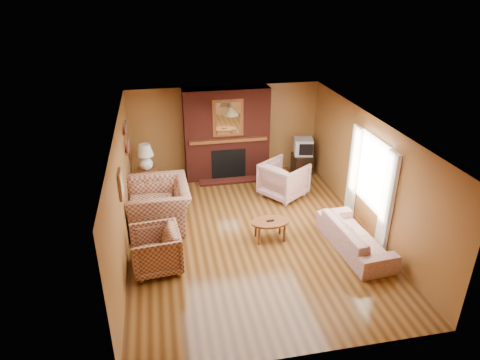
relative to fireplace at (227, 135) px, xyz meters
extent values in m
plane|color=#46270F|center=(0.00, -2.98, -1.18)|extent=(6.50, 6.50, 0.00)
plane|color=silver|center=(0.00, -2.98, 1.22)|extent=(6.50, 6.50, 0.00)
plane|color=#955E2E|center=(0.00, 0.27, 0.02)|extent=(6.50, 0.00, 6.50)
plane|color=#955E2E|center=(0.00, -6.23, 0.02)|extent=(6.50, 0.00, 6.50)
plane|color=#955E2E|center=(-2.50, -2.98, 0.02)|extent=(0.00, 6.50, 6.50)
plane|color=#955E2E|center=(2.50, -2.98, 0.02)|extent=(0.00, 6.50, 6.50)
cube|color=#531A12|center=(0.00, 0.02, 0.02)|extent=(2.20, 0.50, 2.40)
cube|color=black|center=(0.00, -0.21, -0.73)|extent=(0.90, 0.06, 0.80)
cube|color=#531A12|center=(0.00, -0.38, -1.15)|extent=(1.60, 0.35, 0.06)
cube|color=brown|center=(0.00, -0.25, -0.06)|extent=(2.00, 0.18, 0.08)
cube|color=brown|center=(0.00, -0.22, 0.52)|extent=(0.78, 0.05, 0.95)
cube|color=white|center=(0.00, -0.25, 0.52)|extent=(0.62, 0.02, 0.80)
cube|color=beige|center=(2.44, -3.93, -0.13)|extent=(0.08, 0.35, 2.00)
cube|color=beige|center=(2.44, -2.43, -0.13)|extent=(0.08, 0.35, 2.00)
cube|color=white|center=(2.48, -3.18, 0.12)|extent=(0.03, 1.10, 1.50)
cube|color=brown|center=(-2.47, -1.08, 0.17)|extent=(0.06, 0.55, 0.04)
cube|color=brown|center=(-2.47, -1.08, 0.62)|extent=(0.06, 0.55, 0.04)
cube|color=brown|center=(-2.47, -3.28, 0.37)|extent=(0.04, 0.40, 0.50)
cube|color=beige|center=(-2.44, -3.28, 0.37)|extent=(0.01, 0.32, 0.42)
cylinder|color=black|center=(0.00, -0.68, 1.04)|extent=(0.01, 0.01, 0.35)
cone|color=#AC7C45|center=(0.00, -0.68, 0.82)|extent=(0.36, 0.36, 0.18)
imported|color=maroon|center=(-1.85, -2.21, -0.71)|extent=(1.33, 1.51, 0.95)
imported|color=maroon|center=(-1.95, -3.78, -0.78)|extent=(0.96, 0.94, 0.81)
imported|color=beige|center=(1.90, -3.89, -0.90)|extent=(0.92, 2.01, 0.57)
imported|color=beige|center=(1.16, -1.42, -0.74)|extent=(1.34, 1.33, 0.88)
ellipsoid|color=brown|center=(0.35, -3.22, -0.78)|extent=(0.78, 0.49, 0.05)
cube|color=black|center=(0.35, -3.22, -0.75)|extent=(0.15, 0.05, 0.02)
cylinder|color=brown|center=(0.61, -3.07, -0.99)|extent=(0.05, 0.05, 0.38)
cylinder|color=brown|center=(0.08, -3.07, -0.99)|extent=(0.05, 0.05, 0.38)
cylinder|color=brown|center=(0.61, -3.38, -0.99)|extent=(0.05, 0.05, 0.38)
cylinder|color=brown|center=(0.08, -3.38, -0.99)|extent=(0.05, 0.05, 0.38)
cube|color=brown|center=(-2.10, -0.53, -0.89)|extent=(0.44, 0.44, 0.59)
sphere|color=white|center=(-2.10, -0.53, -0.43)|extent=(0.33, 0.33, 0.33)
cylinder|color=black|center=(-2.10, -0.53, -0.25)|extent=(0.03, 0.03, 0.10)
cone|color=silver|center=(-2.10, -0.53, -0.06)|extent=(0.41, 0.41, 0.29)
cube|color=black|center=(2.05, -0.18, -0.91)|extent=(0.52, 0.47, 0.55)
cube|color=#B2B5BA|center=(2.05, -0.18, -0.41)|extent=(0.56, 0.55, 0.44)
cube|color=black|center=(2.05, -0.42, -0.41)|extent=(0.37, 0.09, 0.31)
camera|label=1|loc=(-1.68, -10.42, 3.73)|focal=32.00mm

